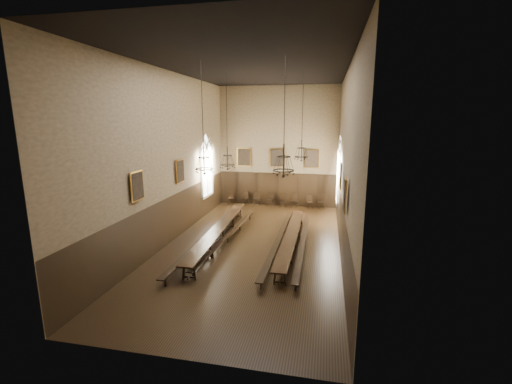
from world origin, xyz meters
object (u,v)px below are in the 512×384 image
(chair_7, at_px, (321,205))
(chandelier_back_left, at_px, (227,159))
(bench_right_inner, at_px, (279,241))
(chair_0, at_px, (231,200))
(bench_left_outer, at_px, (207,238))
(bench_right_outer, at_px, (303,244))
(chair_2, at_px, (257,202))
(chandelier_back_right, at_px, (302,150))
(chandelier_front_right, at_px, (284,164))
(chair_3, at_px, (270,202))
(chair_5, at_px, (295,203))
(table_left, at_px, (219,234))
(chair_6, at_px, (310,204))
(chair_1, at_px, (245,201))
(bench_left_inner, at_px, (228,238))
(chair_4, at_px, (283,203))
(table_right, at_px, (291,241))
(chandelier_front_left, at_px, (204,162))

(chair_7, bearing_deg, chandelier_back_left, -146.22)
(bench_right_inner, distance_m, chair_0, 9.67)
(bench_left_outer, distance_m, chandelier_back_left, 4.99)
(bench_right_outer, relative_size, chair_2, 10.00)
(chandelier_back_left, bearing_deg, chandelier_back_right, -10.36)
(chandelier_front_right, bearing_deg, chandelier_back_left, 126.56)
(chair_7, relative_size, chandelier_back_right, 0.22)
(chair_2, xyz_separation_m, chair_3, (1.04, 0.08, 0.01))
(bench_left_outer, height_order, chair_5, chair_5)
(bench_right_inner, bearing_deg, table_left, 178.71)
(bench_right_inner, distance_m, chair_5, 8.41)
(bench_left_outer, distance_m, chair_6, 10.10)
(chair_1, relative_size, chair_5, 1.01)
(chandelier_back_right, bearing_deg, bench_left_inner, -152.27)
(chandelier_front_right, bearing_deg, chair_7, 82.17)
(bench_right_outer, relative_size, chair_3, 9.82)
(chandelier_back_left, bearing_deg, bench_left_outer, -95.19)
(bench_right_inner, height_order, chair_3, chair_3)
(chair_4, distance_m, chair_7, 2.86)
(table_left, relative_size, table_right, 1.12)
(chair_6, relative_size, chandelier_back_left, 0.18)
(bench_right_outer, relative_size, chair_0, 9.72)
(chandelier_back_left, relative_size, chandelier_front_right, 1.12)
(bench_left_inner, xyz_separation_m, chair_6, (3.97, 8.40, 0.01))
(chair_3, bearing_deg, chair_4, 12.29)
(chair_4, relative_size, chandelier_back_right, 0.22)
(table_right, height_order, bench_left_outer, table_right)
(bench_right_inner, distance_m, chair_4, 8.35)
(table_left, relative_size, chair_0, 10.31)
(chair_1, bearing_deg, chair_0, -161.25)
(chair_5, distance_m, chair_7, 1.99)
(chair_3, height_order, chair_7, chair_7)
(bench_left_inner, bearing_deg, table_left, 171.74)
(chair_5, xyz_separation_m, chandelier_back_left, (-3.59, -5.66, 3.87))
(chair_7, distance_m, chandelier_front_left, 12.62)
(bench_left_outer, distance_m, chandelier_front_left, 4.79)
(table_right, xyz_separation_m, bench_right_inner, (-0.65, 0.09, -0.06))
(bench_left_inner, height_order, bench_right_inner, bench_right_inner)
(chair_4, xyz_separation_m, chandelier_back_left, (-2.71, -5.56, 3.88))
(chair_2, bearing_deg, chandelier_back_left, -103.90)
(chair_1, height_order, chair_6, chair_1)
(bench_left_outer, bearing_deg, bench_left_inner, 19.57)
(bench_left_inner, bearing_deg, table_right, -1.56)
(bench_left_outer, relative_size, chair_7, 10.53)
(bench_left_outer, xyz_separation_m, bench_right_outer, (5.08, 0.23, -0.03))
(bench_right_outer, height_order, chair_0, chair_0)
(chair_5, bearing_deg, chandelier_front_right, -71.66)
(bench_right_outer, xyz_separation_m, chair_3, (-3.09, 8.57, 0.02))
(table_right, xyz_separation_m, chair_3, (-2.47, 8.52, -0.06))
(table_right, bearing_deg, chair_0, 123.43)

